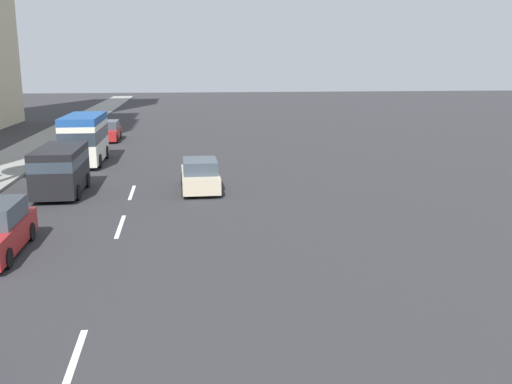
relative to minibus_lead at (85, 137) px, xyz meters
The scene contains 9 objects.
ground_plane 3.98m from the minibus_lead, 75.63° to the right, with size 198.00×198.00×0.00m, color #2D2D30.
sidewalk_right 5.13m from the minibus_lead, 79.41° to the left, with size 162.00×3.88×0.15m, color gray.
lane_stripe_near 25.78m from the minibus_lead, behind, with size 3.20×0.16×0.01m, color silver.
lane_stripe_mid 15.56m from the minibus_lead, 166.93° to the right, with size 3.20×0.16×0.01m, color silver.
lane_stripe_far 9.84m from the minibus_lead, 158.86° to the right, with size 3.20×0.16×0.01m, color silver.
minibus_lead is the anchor object (origin of this frame).
van_third 8.92m from the minibus_lead, behind, with size 4.88×2.10×2.26m.
car_fourth 11.30m from the minibus_lead, 142.70° to the right, with size 4.39×1.85×1.56m.
car_fifth 11.46m from the minibus_lead, ahead, with size 4.74×1.91×1.62m.
Camera 1 is at (-5.81, -2.28, 6.01)m, focal length 39.53 mm.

